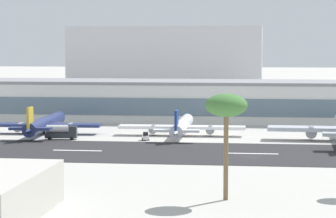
% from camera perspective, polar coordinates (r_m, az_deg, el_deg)
% --- Properties ---
extents(ground_plane, '(1400.00, 1400.00, 0.00)m').
position_cam_1_polar(ground_plane, '(180.01, 6.04, -3.48)').
color(ground_plane, '#B2AFA8').
extents(runway_strip, '(800.00, 37.44, 0.08)m').
position_cam_1_polar(runway_strip, '(185.01, 6.08, -3.25)').
color(runway_strip, '#262628').
rests_on(runway_strip, ground_plane).
extents(runway_centreline_dash_3, '(12.00, 1.20, 0.01)m').
position_cam_1_polar(runway_centreline_dash_3, '(190.43, -6.61, -3.01)').
color(runway_centreline_dash_3, white).
rests_on(runway_centreline_dash_3, runway_strip).
extents(runway_centreline_dash_4, '(12.00, 1.20, 0.01)m').
position_cam_1_polar(runway_centreline_dash_4, '(185.00, 6.17, -3.23)').
color(runway_centreline_dash_4, white).
rests_on(runway_centreline_dash_4, runway_strip).
extents(terminal_building, '(160.18, 28.03, 13.44)m').
position_cam_1_polar(terminal_building, '(263.18, 2.34, 0.61)').
color(terminal_building, silver).
rests_on(terminal_building, ground_plane).
extents(distant_hotel_block, '(91.85, 34.87, 34.03)m').
position_cam_1_polar(distant_hotel_block, '(381.13, -0.10, 3.43)').
color(distant_hotel_block, '#BCBCC1').
rests_on(distant_hotel_block, ground_plane).
extents(airliner_gold_tail_gate_0, '(32.62, 43.15, 9.00)m').
position_cam_1_polar(airliner_gold_tail_gate_0, '(226.40, -9.00, -1.10)').
color(airliner_gold_tail_gate_0, navy).
rests_on(airliner_gold_tail_gate_0, ground_plane).
extents(airliner_navy_tail_gate_1, '(35.68, 40.67, 8.49)m').
position_cam_1_polar(airliner_navy_tail_gate_1, '(219.21, 1.00, -1.27)').
color(airliner_navy_tail_gate_1, white).
rests_on(airliner_navy_tail_gate_1, ground_plane).
extents(service_fuel_truck_0, '(8.74, 3.64, 3.95)m').
position_cam_1_polar(service_fuel_truck_0, '(213.19, -7.76, -1.67)').
color(service_fuel_truck_0, '#2D3338').
rests_on(service_fuel_truck_0, ground_plane).
extents(service_baggage_tug_1, '(2.41, 3.46, 2.20)m').
position_cam_1_polar(service_baggage_tug_1, '(209.77, -1.64, -2.00)').
color(service_baggage_tug_1, white).
rests_on(service_baggage_tug_1, ground_plane).
extents(palm_tree_0, '(6.97, 6.97, 17.61)m').
position_cam_1_polar(palm_tree_0, '(128.49, 4.25, 0.11)').
color(palm_tree_0, brown).
rests_on(palm_tree_0, ground_plane).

